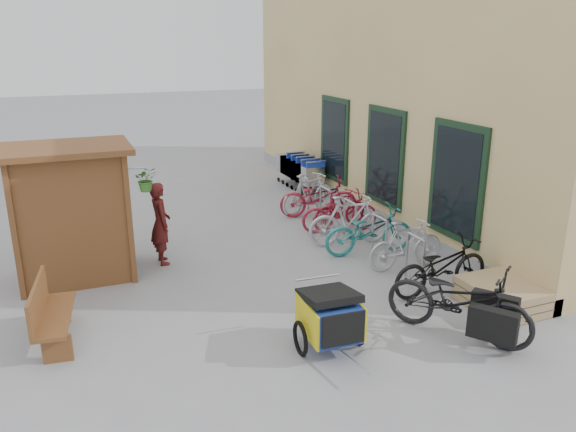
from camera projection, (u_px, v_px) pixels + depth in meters
name	position (u px, v px, depth m)	size (l,w,h in m)	color
ground	(295.00, 303.00, 9.17)	(80.00, 80.00, 0.00)	gray
building	(459.00, 65.00, 14.45)	(6.07, 13.00, 7.00)	#D8C17C
kiosk	(65.00, 195.00, 9.70)	(2.49, 1.65, 2.40)	brown
bike_rack	(350.00, 216.00, 11.97)	(0.05, 5.35, 0.86)	#A5A8AD
pallet_stack	(501.00, 296.00, 8.96)	(1.00, 1.20, 0.40)	tan
bench	(49.00, 313.00, 7.85)	(0.61, 1.49, 0.92)	brown
shopping_carts	(299.00, 168.00, 16.03)	(0.58, 2.29, 1.04)	silver
child_trailer	(330.00, 315.00, 7.69)	(0.95, 1.58, 0.92)	#1C3B9A
cargo_bike	(460.00, 302.00, 7.99)	(1.80, 2.17, 1.11)	black
person_kiosk	(160.00, 223.00, 10.62)	(0.58, 0.38, 1.59)	maroon
bike_0	(441.00, 266.00, 9.40)	(0.65, 1.86, 0.98)	black
bike_1	(406.00, 245.00, 10.43)	(0.45, 1.58, 0.95)	silver
bike_2	(369.00, 231.00, 11.16)	(0.65, 1.86, 0.97)	#1E7B7B
bike_3	(350.00, 220.00, 11.65)	(0.50, 1.78, 1.07)	silver
bike_4	(340.00, 212.00, 12.48)	(0.61, 1.74, 0.92)	maroon
bike_5	(340.00, 209.00, 12.71)	(0.42, 1.48, 0.89)	maroon
bike_6	(318.00, 197.00, 13.51)	(0.65, 1.86, 0.98)	maroon
bike_7	(309.00, 193.00, 13.84)	(0.47, 1.66, 1.00)	silver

